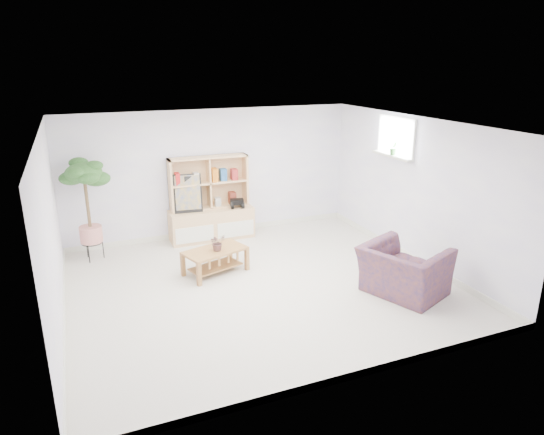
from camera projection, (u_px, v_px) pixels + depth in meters
name	position (u px, v px, depth m)	size (l,w,h in m)	color
floor	(260.00, 285.00, 7.32)	(5.50, 5.00, 0.01)	beige
ceiling	(259.00, 125.00, 6.58)	(5.50, 5.00, 0.01)	white
walls	(259.00, 209.00, 6.95)	(5.51, 5.01, 2.40)	silver
baseboard	(260.00, 282.00, 7.31)	(5.50, 5.00, 0.10)	white
window	(397.00, 137.00, 8.22)	(0.10, 0.98, 0.68)	silver
window_sill	(392.00, 156.00, 8.30)	(0.14, 1.00, 0.04)	white
storage_unit	(211.00, 199.00, 9.01)	(1.57, 0.53, 1.57)	tan
poster	(188.00, 193.00, 8.78)	(0.51, 0.12, 0.71)	gold
toy_truck	(237.00, 203.00, 9.12)	(0.36, 0.24, 0.19)	black
coffee_table	(215.00, 261.00, 7.70)	(0.97, 0.53, 0.40)	brown
table_plant	(217.00, 242.00, 7.56)	(0.24, 0.21, 0.27)	#145B1E
floor_tree	(88.00, 211.00, 8.01)	(0.64, 0.64, 1.74)	#1C4E1B
armchair	(404.00, 268.00, 6.94)	(1.11, 0.96, 0.82)	navy
sill_plant	(393.00, 148.00, 8.24)	(0.13, 0.10, 0.23)	#1C4E1B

